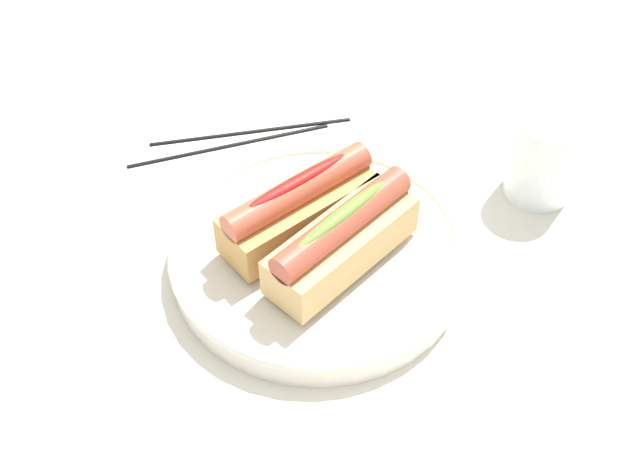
# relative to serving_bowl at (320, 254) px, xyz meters

# --- Properties ---
(ground_plane) EXTENTS (2.40, 2.40, 0.00)m
(ground_plane) POSITION_rel_serving_bowl_xyz_m (0.02, -0.00, -0.02)
(ground_plane) COLOR silver
(serving_bowl) EXTENTS (0.27, 0.27, 0.03)m
(serving_bowl) POSITION_rel_serving_bowl_xyz_m (0.00, 0.00, 0.00)
(serving_bowl) COLOR silver
(serving_bowl) RESTS_ON ground_plane
(hotdog_front) EXTENTS (0.16, 0.09, 0.06)m
(hotdog_front) POSITION_rel_serving_bowl_xyz_m (0.01, -0.03, 0.04)
(hotdog_front) COLOR tan
(hotdog_front) RESTS_ON serving_bowl
(hotdog_back) EXTENTS (0.16, 0.10, 0.06)m
(hotdog_back) POSITION_rel_serving_bowl_xyz_m (-0.01, 0.03, 0.04)
(hotdog_back) COLOR #DBB270
(hotdog_back) RESTS_ON serving_bowl
(water_glass) EXTENTS (0.07, 0.07, 0.09)m
(water_glass) POSITION_rel_serving_bowl_xyz_m (-0.24, -0.00, 0.02)
(water_glass) COLOR white
(water_glass) RESTS_ON ground_plane
(chopstick_near) EXTENTS (0.22, 0.03, 0.01)m
(chopstick_near) POSITION_rel_serving_bowl_xyz_m (0.02, -0.19, -0.01)
(chopstick_near) COLOR black
(chopstick_near) RESTS_ON ground_plane
(chopstick_far) EXTENTS (0.22, 0.05, 0.01)m
(chopstick_far) POSITION_rel_serving_bowl_xyz_m (-0.01, -0.21, -0.01)
(chopstick_far) COLOR black
(chopstick_far) RESTS_ON ground_plane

